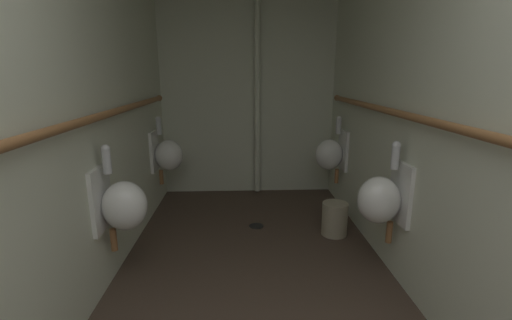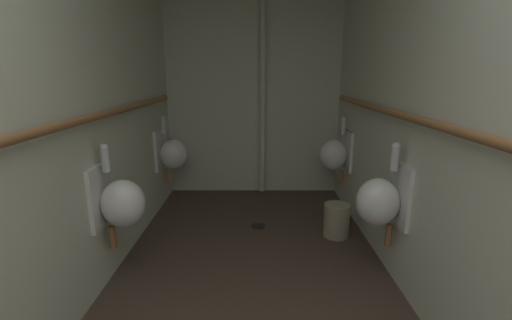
# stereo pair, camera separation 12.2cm
# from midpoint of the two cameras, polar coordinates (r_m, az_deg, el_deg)

# --- Properties ---
(floor) EXTENTS (2.22, 4.17, 0.08)m
(floor) POSITION_cam_midpoint_polar(r_m,az_deg,el_deg) (2.72, 0.68, -19.97)
(floor) COLOR #47382D
(floor) RESTS_ON ground
(wall_left) EXTENTS (0.06, 4.17, 2.73)m
(wall_left) POSITION_cam_midpoint_polar(r_m,az_deg,el_deg) (2.49, -25.38, 10.08)
(wall_left) COLOR silver
(wall_left) RESTS_ON ground
(wall_right) EXTENTS (0.06, 4.17, 2.73)m
(wall_right) POSITION_cam_midpoint_polar(r_m,az_deg,el_deg) (2.51, 26.68, 9.97)
(wall_right) COLOR silver
(wall_right) RESTS_ON ground
(wall_back) EXTENTS (2.22, 0.06, 2.73)m
(wall_back) POSITION_cam_midpoint_polar(r_m,az_deg,el_deg) (4.31, 0.45, 12.55)
(wall_back) COLOR silver
(wall_back) RESTS_ON ground
(urinal_left_mid) EXTENTS (0.32, 0.30, 0.76)m
(urinal_left_mid) POSITION_cam_midpoint_polar(r_m,az_deg,el_deg) (2.55, -20.15, -6.52)
(urinal_left_mid) COLOR white
(urinal_left_far) EXTENTS (0.32, 0.30, 0.76)m
(urinal_left_far) POSITION_cam_midpoint_polar(r_m,az_deg,el_deg) (3.93, -12.82, 1.09)
(urinal_left_far) COLOR white
(urinal_right_mid) EXTENTS (0.32, 0.30, 0.76)m
(urinal_right_mid) POSITION_cam_midpoint_polar(r_m,az_deg,el_deg) (2.60, 21.20, -6.24)
(urinal_right_mid) COLOR white
(urinal_right_far) EXTENTS (0.32, 0.30, 0.76)m
(urinal_right_far) POSITION_cam_midpoint_polar(r_m,az_deg,el_deg) (3.90, 13.89, 0.93)
(urinal_right_far) COLOR white
(supply_pipe_left) EXTENTS (0.06, 3.41, 0.06)m
(supply_pipe_left) POSITION_cam_midpoint_polar(r_m,az_deg,el_deg) (2.47, -23.04, 6.77)
(supply_pipe_left) COLOR #936038
(supply_pipe_right) EXTENTS (0.06, 3.42, 0.06)m
(supply_pipe_right) POSITION_cam_midpoint_polar(r_m,az_deg,el_deg) (2.45, 24.85, 6.52)
(supply_pipe_right) COLOR #936038
(standpipe_back_wall) EXTENTS (0.07, 0.07, 2.68)m
(standpipe_back_wall) POSITION_cam_midpoint_polar(r_m,az_deg,el_deg) (4.20, 2.01, 12.50)
(standpipe_back_wall) COLOR silver
(standpipe_back_wall) RESTS_ON ground
(floor_drain) EXTENTS (0.14, 0.14, 0.01)m
(floor_drain) POSITION_cam_midpoint_polar(r_m,az_deg,el_deg) (3.52, 1.43, -10.78)
(floor_drain) COLOR black
(floor_drain) RESTS_ON ground
(waste_bin) EXTENTS (0.24, 0.24, 0.31)m
(waste_bin) POSITION_cam_midpoint_polar(r_m,az_deg,el_deg) (3.36, 14.20, -9.60)
(waste_bin) COLOR #9E937A
(waste_bin) RESTS_ON ground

